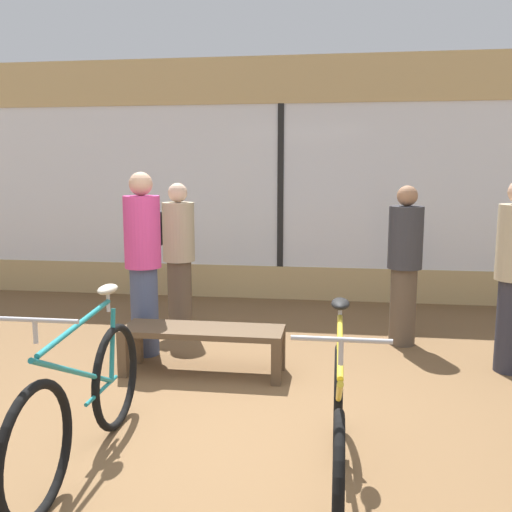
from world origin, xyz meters
name	(u,v)px	position (x,y,z in m)	size (l,w,h in m)	color
ground_plane	(220,435)	(0.00, 0.00, 0.00)	(24.00, 24.00, 0.00)	brown
shop_back_wall	(281,178)	(0.00, 4.07, 1.64)	(12.00, 0.08, 3.20)	tan
bicycle_left	(83,402)	(-0.73, -0.49, 0.40)	(0.46, 1.78, 1.04)	black
bicycle_right	(338,425)	(0.78, -0.55, 0.38)	(0.46, 1.68, 1.02)	black
display_bench	(203,336)	(-0.38, 1.12, 0.34)	(1.40, 0.44, 0.41)	brown
customer_near_rack	(177,253)	(-0.93, 2.31, 0.87)	(0.56, 0.46, 1.62)	brown
customer_by_window	(405,263)	(1.43, 2.22, 0.84)	(0.48, 0.48, 1.61)	brown
customer_near_bench	(143,260)	(-1.05, 1.54, 0.92)	(0.44, 0.44, 1.74)	#424C6B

